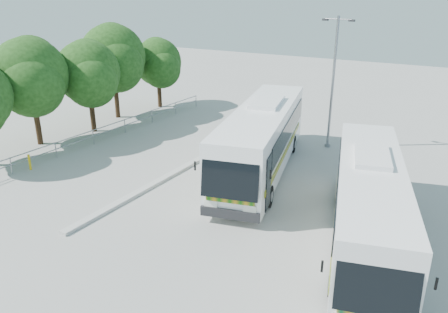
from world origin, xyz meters
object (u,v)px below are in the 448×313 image
Objects in this scene: tree_far_b at (31,75)px; lamppost at (333,78)px; tree_far_c at (89,73)px; tree_far_e at (158,62)px; bollard at (30,162)px; tree_far_d at (114,57)px; coach_main at (262,138)px; coach_adjacent at (368,202)px.

lamppost is (16.49, 9.38, -0.05)m from tree_far_b.
tree_far_c is 0.79× the size of lamppost.
bollard is (2.93, -15.36, -3.43)m from tree_far_e.
lamppost is (15.60, 5.48, 0.26)m from tree_far_c.
lamppost is at bearing 6.06° from tree_far_d.
tree_far_b is 7.61m from tree_far_d.
coach_main is at bearing -16.01° from tree_far_d.
tree_far_d is 23.77m from coach_adjacent.
bollard is at bearing 170.62° from coach_adjacent.
tree_far_e reaches higher than bollard.
tree_far_e is 16.01m from bollard.
tree_far_e is 0.44× the size of coach_main.
tree_far_d is 8.02× the size of bollard.
tree_far_b is 18.97m from lamppost.
tree_far_b is at bearing 178.19° from coach_main.
coach_main is 14.62× the size of bollard.
coach_main is at bearing -2.48° from tree_far_c.
lamppost reaches higher than coach_main.
tree_far_d reaches higher than coach_adjacent.
tree_far_b is 0.58× the size of coach_adjacent.
coach_adjacent is at bearing -47.84° from coach_main.
tree_far_d is at bearing 142.28° from coach_adjacent.
tree_far_c is 21.44m from coach_adjacent.
bollard is at bearing -71.60° from tree_far_d.
bollard is (-13.17, -12.64, -4.06)m from lamppost.
tree_far_b is 0.95× the size of tree_far_d.
coach_main is at bearing -31.62° from tree_far_e.
coach_adjacent is 13.15× the size of bollard.
lamppost is 18.70m from bollard.
tree_far_c is 8.46m from bollard.
lamppost is at bearing 19.36° from tree_far_c.
tree_far_e reaches higher than coach_adjacent.
tree_far_d is 4.65m from tree_far_e.
tree_far_d reaches higher than tree_far_e.
tree_far_b is 21.78m from coach_adjacent.
coach_adjacent is at bearing -3.26° from tree_far_b.
coach_main is at bearing 30.00° from bollard.
bollard is at bearing -71.31° from tree_far_c.
coach_main is (14.68, 3.30, -2.57)m from tree_far_b.
tree_far_e reaches higher than coach_main.
tree_far_c reaches higher than bollard.
tree_far_c is 1.10× the size of tree_far_e.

